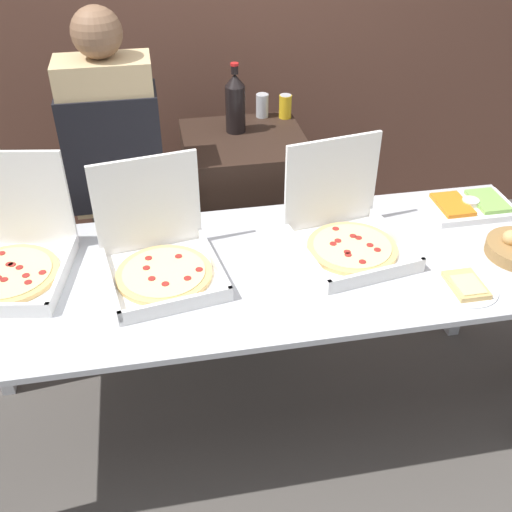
% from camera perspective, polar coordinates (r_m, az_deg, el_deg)
% --- Properties ---
extents(ground_plane, '(16.00, 16.00, 0.00)m').
position_cam_1_polar(ground_plane, '(2.95, -0.00, -15.14)').
color(ground_plane, '#514C47').
extents(brick_wall_behind, '(10.00, 0.06, 2.80)m').
position_cam_1_polar(brick_wall_behind, '(3.66, -5.22, 21.52)').
color(brick_wall_behind, brown).
rests_on(brick_wall_behind, ground_plane).
extents(buffet_table, '(2.45, 0.88, 0.90)m').
position_cam_1_polar(buffet_table, '(2.38, -0.00, -2.88)').
color(buffet_table, silver).
rests_on(buffet_table, ground_plane).
extents(pizza_box_near_right, '(0.47, 0.49, 0.41)m').
position_cam_1_polar(pizza_box_near_right, '(2.28, -9.13, -0.06)').
color(pizza_box_near_right, white).
rests_on(pizza_box_near_right, buffet_table).
extents(pizza_box_near_left, '(0.48, 0.49, 0.41)m').
position_cam_1_polar(pizza_box_near_left, '(2.42, 8.66, 2.30)').
color(pizza_box_near_left, white).
rests_on(pizza_box_near_left, buffet_table).
extents(pizza_box_far_left, '(0.50, 0.51, 0.43)m').
position_cam_1_polar(pizza_box_far_left, '(2.44, -22.44, 0.02)').
color(pizza_box_far_left, white).
rests_on(pizza_box_far_left, buffet_table).
extents(paper_plate_front_center, '(0.24, 0.24, 0.03)m').
position_cam_1_polar(paper_plate_front_center, '(2.34, 19.36, -2.71)').
color(paper_plate_front_center, white).
rests_on(paper_plate_front_center, buffet_table).
extents(veggie_tray, '(0.38, 0.25, 0.05)m').
position_cam_1_polar(veggie_tray, '(2.83, 19.67, 4.52)').
color(veggie_tray, white).
rests_on(veggie_tray, buffet_table).
extents(sideboard_podium, '(0.61, 0.59, 1.03)m').
position_cam_1_polar(sideboard_podium, '(3.29, -1.03, 3.03)').
color(sideboard_podium, black).
rests_on(sideboard_podium, ground_plane).
extents(soda_bottle, '(0.10, 0.10, 0.35)m').
position_cam_1_polar(soda_bottle, '(3.05, -1.99, 14.40)').
color(soda_bottle, black).
rests_on(soda_bottle, sideboard_podium).
extents(soda_can_silver, '(0.07, 0.07, 0.12)m').
position_cam_1_polar(soda_can_silver, '(3.26, 0.60, 14.15)').
color(soda_can_silver, silver).
rests_on(soda_can_silver, sideboard_podium).
extents(soda_can_colored, '(0.07, 0.07, 0.12)m').
position_cam_1_polar(soda_can_colored, '(3.25, 2.81, 14.05)').
color(soda_can_colored, gold).
rests_on(soda_can_colored, sideboard_podium).
extents(person_server_vest, '(0.42, 0.24, 1.72)m').
position_cam_1_polar(person_server_vest, '(2.86, -12.97, 7.37)').
color(person_server_vest, '#473D33').
rests_on(person_server_vest, ground_plane).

